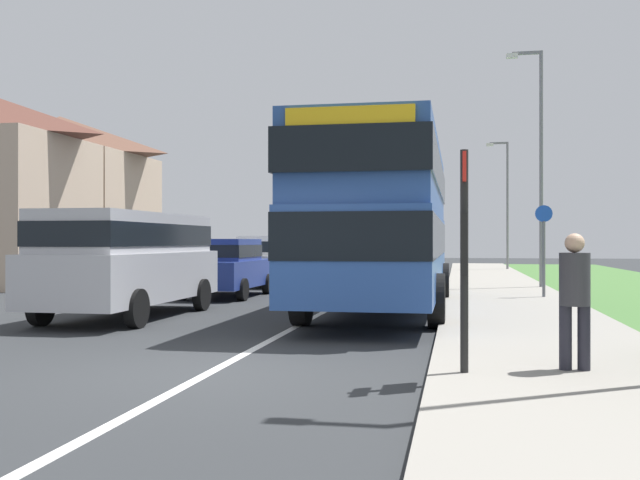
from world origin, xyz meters
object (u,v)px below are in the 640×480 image
object	(u,v)px
parked_van_silver	(129,255)
street_lamp_far	(505,196)
parked_car_white	(270,259)
bus_stop_sign	(464,245)
double_decker_bus	(383,216)
street_lamp_mid	(538,153)
pedestrian_at_stop	(575,295)
parked_car_blue	(226,265)
cycle_route_sign	(544,247)

from	to	relation	value
parked_van_silver	street_lamp_far	bearing A→B (deg)	70.02
parked_car_white	bus_stop_sign	bearing A→B (deg)	-68.36
double_decker_bus	street_lamp_far	bearing A→B (deg)	79.93
double_decker_bus	street_lamp_mid	distance (m)	9.20
bus_stop_sign	street_lamp_mid	world-z (taller)	street_lamp_mid
parked_van_silver	street_lamp_mid	size ratio (longest dim) A/B	0.72
double_decker_bus	street_lamp_far	distance (m)	23.39
street_lamp_mid	pedestrian_at_stop	bearing A→B (deg)	-94.51
parked_car_blue	parked_car_white	world-z (taller)	parked_car_white
bus_stop_sign	parked_van_silver	bearing A→B (deg)	139.58
parked_van_silver	parked_car_blue	bearing A→B (deg)	87.42
parked_car_blue	cycle_route_sign	distance (m)	8.66
double_decker_bus	parked_car_white	distance (m)	10.11
double_decker_bus	parked_car_white	bearing A→B (deg)	119.26
pedestrian_at_stop	street_lamp_mid	size ratio (longest dim) A/B	0.22
cycle_route_sign	street_lamp_far	distance (m)	19.50
double_decker_bus	bus_stop_sign	bearing A→B (deg)	-77.87
bus_stop_sign	street_lamp_far	size ratio (longest dim) A/B	0.38
double_decker_bus	street_lamp_far	world-z (taller)	street_lamp_far
parked_van_silver	parked_car_blue	size ratio (longest dim) A/B	1.33
parked_van_silver	pedestrian_at_stop	bearing A→B (deg)	-33.95
double_decker_bus	cycle_route_sign	bearing A→B (deg)	43.30
parked_car_blue	street_lamp_mid	size ratio (longest dim) A/B	0.54
double_decker_bus	parked_van_silver	size ratio (longest dim) A/B	1.91
parked_car_blue	parked_van_silver	bearing A→B (deg)	-92.58
parked_car_blue	street_lamp_mid	xyz separation A→B (m)	(8.94, 4.45, 3.48)
street_lamp_mid	parked_van_silver	bearing A→B (deg)	-132.46
cycle_route_sign	parked_van_silver	bearing A→B (deg)	-147.03
street_lamp_mid	double_decker_bus	bearing A→B (deg)	-117.68
parked_car_blue	bus_stop_sign	bearing A→B (deg)	-60.21
street_lamp_mid	cycle_route_sign	bearing A→B (deg)	-94.01
street_lamp_far	bus_stop_sign	bearing A→B (deg)	-94.41
parked_car_white	bus_stop_sign	xyz separation A→B (m)	(6.60, -16.65, 0.59)
parked_van_silver	cycle_route_sign	bearing A→B (deg)	32.97
pedestrian_at_stop	street_lamp_far	size ratio (longest dim) A/B	0.25
double_decker_bus	pedestrian_at_stop	distance (m)	8.15
pedestrian_at_stop	parked_van_silver	bearing A→B (deg)	146.05
parked_van_silver	cycle_route_sign	size ratio (longest dim) A/B	2.18
double_decker_bus	cycle_route_sign	xyz separation A→B (m)	(3.84, 3.62, -0.71)
cycle_route_sign	parked_car_blue	bearing A→B (deg)	-178.87
pedestrian_at_stop	street_lamp_far	xyz separation A→B (m)	(1.15, 30.48, 2.95)
parked_car_blue	pedestrian_at_stop	distance (m)	13.42
double_decker_bus	street_lamp_mid	size ratio (longest dim) A/B	1.37
pedestrian_at_stop	cycle_route_sign	distance (m)	11.19
pedestrian_at_stop	cycle_route_sign	size ratio (longest dim) A/B	0.66
double_decker_bus	cycle_route_sign	world-z (taller)	double_decker_bus
bus_stop_sign	pedestrian_at_stop	bearing A→B (deg)	16.93
parked_car_blue	street_lamp_far	size ratio (longest dim) A/B	0.61
parked_car_white	street_lamp_mid	distance (m)	9.72
double_decker_bus	cycle_route_sign	size ratio (longest dim) A/B	4.17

